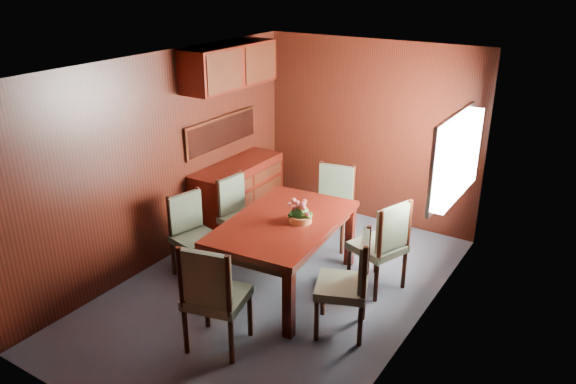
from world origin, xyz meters
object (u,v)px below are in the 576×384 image
Objects in this scene: chair_right_near at (351,279)px; chair_head at (212,293)px; sideboard at (238,197)px; dining_table at (284,230)px; flower_centerpiece at (301,211)px; chair_left_near at (192,230)px.

chair_head is at bearing 114.32° from chair_right_near.
sideboard is 1.37× the size of chair_right_near.
chair_right_near is at bearing -28.81° from sideboard.
flower_centerpiece is (0.17, 0.06, 0.23)m from dining_table.
sideboard is at bearing 108.60° from chair_head.
chair_left_near is at bearing 125.11° from chair_head.
chair_head is at bearing -94.60° from flower_centerpiece.
chair_head is at bearing 61.77° from chair_left_near.
flower_centerpiece is at bearing 71.76° from chair_head.
flower_centerpiece is (0.11, 1.30, 0.31)m from chair_head.
chair_left_near is (0.26, -1.18, 0.08)m from sideboard.
chair_head is (1.08, -0.95, 0.07)m from chair_left_near.
chair_head reaches higher than dining_table.
chair_head is (0.06, -1.24, -0.08)m from dining_table.
chair_left_near is 3.73× the size of flower_centerpiece.
dining_table is 6.95× the size of flower_centerpiece.
chair_right_near is 4.02× the size of flower_centerpiece.
sideboard is at bearing -154.47° from chair_left_near.
chair_left_near is 0.93× the size of chair_right_near.
flower_centerpiece reaches higher than dining_table.
chair_left_near is at bearing 67.66° from chair_right_near.
chair_right_near reaches higher than dining_table.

